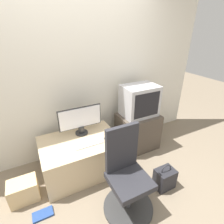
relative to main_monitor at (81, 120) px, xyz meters
The scene contains 12 objects.
ground_plane 1.23m from the main_monitor, 84.46° to the right, with size 12.00×12.00×0.00m, color #7F705B.
wall_back 0.67m from the main_monitor, 74.78° to the left, with size 4.40×0.05×2.60m.
desk 0.51m from the main_monitor, 117.16° to the right, with size 1.06×0.74×0.51m.
side_stand 1.05m from the main_monitor, ahead, with size 0.64×0.50×0.61m.
main_monitor is the anchor object (origin of this frame).
keyboard 0.37m from the main_monitor, 88.86° to the right, with size 0.38×0.11×0.01m.
mouse 0.44m from the main_monitor, 48.97° to the right, with size 0.07×0.04×0.03m.
crt_tv 0.97m from the main_monitor, ahead, with size 0.54×0.40×0.49m.
office_chair 1.02m from the main_monitor, 78.03° to the right, with size 0.58×0.58×1.02m.
cardboard_box_lower 1.10m from the main_monitor, 159.10° to the right, with size 0.33×0.24×0.27m.
handbag 1.37m from the main_monitor, 50.65° to the right, with size 0.25×0.19×0.37m.
book 1.20m from the main_monitor, 137.52° to the right, with size 0.22×0.13×0.02m.
Camera 1 is at (-0.67, -1.14, 1.92)m, focal length 28.00 mm.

